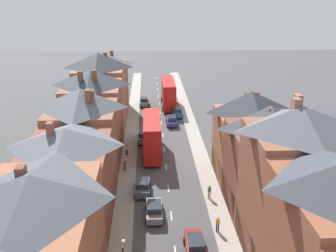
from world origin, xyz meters
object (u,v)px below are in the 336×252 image
Objects in this scene: pedestrian_mid_left at (218,224)px; pedestrian_mid_right at (209,191)px; car_mid_white at (154,210)px; car_parked_right_a at (177,112)px; car_parked_right_b at (142,187)px; pedestrian_far_right at (127,149)px; double_decker_bus_mid_street at (152,135)px; car_parked_left_a at (143,136)px; car_near_silver at (144,102)px; car_near_blue at (172,120)px; car_far_grey at (195,246)px; double_decker_bus_lead at (168,93)px; car_mid_black at (151,115)px; pedestrian_far_left at (125,165)px.

pedestrian_mid_left is 6.45m from pedestrian_mid_right.
car_parked_right_a is at bearing 81.71° from car_mid_white.
car_mid_white is 6.95m from pedestrian_mid_left.
car_parked_right_b is 11.07m from pedestrian_far_right.
car_parked_left_a is (-1.29, 4.65, -1.96)m from double_decker_bus_mid_street.
car_near_silver is at bearing 84.68° from pedestrian_far_right.
pedestrian_mid_right is at bearing -83.94° from car_near_blue.
car_far_grey is 4.01m from pedestrian_mid_left.
car_parked_left_a is (-4.89, -18.60, -1.96)m from double_decker_bus_lead.
pedestrian_mid_right is at bearing -13.47° from car_parked_right_b.
car_mid_black is (-3.59, -8.20, -1.96)m from double_decker_bus_lead.
pedestrian_far_left and pedestrian_far_right have the same top height.
car_parked_right_b is at bearing -102.26° from car_parked_right_a.
car_near_silver is 47.52m from car_far_grey.
double_decker_bus_mid_street reaches higher than car_parked_left_a.
pedestrian_far_right is (-3.64, -15.93, 0.18)m from car_mid_black.
double_decker_bus_lead is 25.25m from pedestrian_far_right.
double_decker_bus_lead reaches higher than car_parked_right_a.
car_near_blue is 2.85× the size of pedestrian_far_right.
double_decker_bus_mid_street reaches higher than pedestrian_far_left.
car_parked_right_a reaches higher than car_mid_white.
car_parked_left_a is 1.12× the size of car_parked_right_b.
car_parked_right_b is at bearing 166.53° from pedestrian_mid_right.
car_parked_right_a reaches higher than car_mid_black.
car_near_silver is 0.92× the size of car_mid_white.
double_decker_bus_lead is 9.16m from car_mid_black.
car_parked_left_a is at bearing 112.78° from pedestrian_mid_right.
double_decker_bus_lead reaches higher than pedestrian_mid_left.
pedestrian_mid_right is at bearing -78.57° from car_near_silver.
car_far_grey is 2.73× the size of pedestrian_mid_right.
car_mid_white is at bearing -89.97° from double_decker_bus_mid_street.
car_near_silver is (-4.89, 0.97, -1.98)m from double_decker_bus_lead.
pedestrian_far_left reaches higher than car_parked_left_a.
car_mid_black is 2.68× the size of pedestrian_mid_right.
car_mid_white is 2.68× the size of pedestrian_far_right.
double_decker_bus_mid_street is at bearing 98.90° from car_far_grey.
car_parked_right_a is at bearing 91.98° from pedestrian_mid_left.
car_near_silver is at bearing 101.43° from pedestrian_mid_right.
car_parked_left_a is 2.81× the size of pedestrian_far_right.
pedestrian_mid_left reaches higher than car_parked_left_a.
car_mid_white is 16.33m from pedestrian_far_right.
car_near_blue is 24.39m from car_parked_right_b.
car_parked_left_a is 1.05× the size of car_mid_black.
car_mid_white is (-4.90, -33.62, -0.04)m from car_parked_right_a.
pedestrian_mid_left reaches higher than car_mid_white.
car_mid_white is 2.68× the size of pedestrian_far_left.
car_near_silver is 2.45× the size of pedestrian_mid_left.
car_parked_left_a is 2.81× the size of pedestrian_far_left.
pedestrian_mid_right is at bearing -37.13° from pedestrian_far_left.
car_mid_white is 11.45m from pedestrian_far_left.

